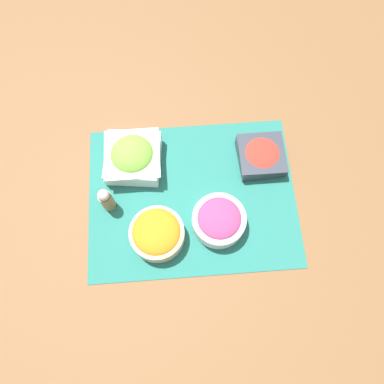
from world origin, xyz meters
The scene contains 7 objects.
ground_plane centered at (0.00, 0.00, 0.00)m, with size 3.00×3.00×0.00m, color brown.
placemat centered at (0.00, 0.00, 0.00)m, with size 0.56×0.43×0.00m.
carrot_bowl centered at (-0.10, -0.11, 0.04)m, with size 0.14×0.14×0.07m.
tomato_bowl centered at (0.20, 0.09, 0.03)m, with size 0.13×0.13×0.05m.
onion_bowl centered at (0.06, -0.08, 0.04)m, with size 0.14×0.14×0.07m.
lettuce_bowl centered at (-0.15, 0.11, 0.04)m, with size 0.16×0.16×0.08m.
pepper_shaker centered at (-0.22, -0.01, 0.05)m, with size 0.03×0.03×0.10m.
Camera 1 is at (-0.03, -0.34, 0.96)m, focal length 35.00 mm.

